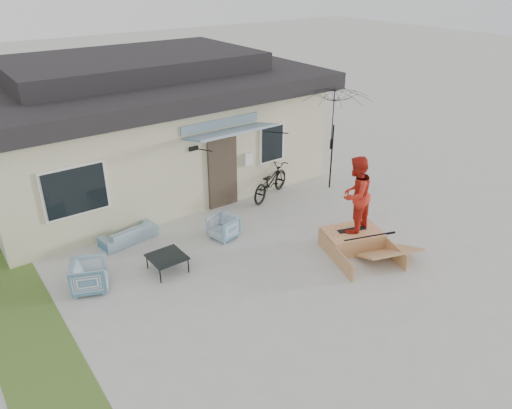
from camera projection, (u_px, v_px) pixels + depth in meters
ground at (292, 288)px, 10.98m from camera, size 90.00×90.00×0.00m
grass_strip at (26, 330)px, 9.73m from camera, size 1.40×8.00×0.01m
house at (139, 121)px, 15.94m from camera, size 10.80×8.49×4.10m
loveseat at (128, 231)px, 12.73m from camera, size 1.54×0.65×0.59m
armchair_left at (89, 274)px, 10.79m from camera, size 0.94×0.97×0.79m
armchair_right at (223, 226)px, 12.88m from camera, size 0.76×0.79×0.68m
coffee_table at (168, 263)px, 11.54m from camera, size 0.83×0.83×0.40m
bicycle at (270, 178)px, 15.04m from camera, size 2.06×1.42×1.25m
patio_umbrella at (333, 136)px, 15.16m from camera, size 2.39×2.23×2.20m
skate_ramp at (352, 239)px, 12.48m from camera, size 1.92×2.23×0.47m
skateboard at (352, 229)px, 12.40m from camera, size 0.78×0.40×0.05m
skater at (355, 194)px, 11.96m from camera, size 1.12×0.96×1.96m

